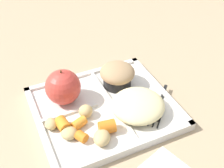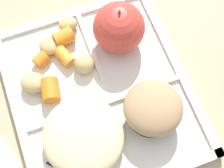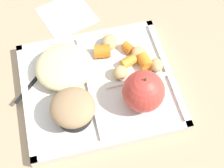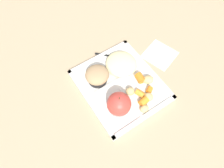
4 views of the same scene
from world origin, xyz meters
name	(u,v)px [view 2 (image 2 of 4)]	position (x,y,z in m)	size (l,w,h in m)	color
ground	(101,95)	(0.00, 0.00, 0.00)	(6.00, 6.00, 0.00)	tan
lunch_tray	(100,93)	(0.00, 0.00, 0.01)	(0.30, 0.27, 0.02)	silver
green_apple	(119,28)	(-0.07, 0.06, 0.05)	(0.08, 0.08, 0.09)	#C63D33
bran_muffin	(153,109)	(0.06, 0.06, 0.04)	(0.08, 0.08, 0.06)	black
carrot_slice_back	(65,57)	(-0.07, -0.03, 0.02)	(0.02, 0.02, 0.03)	orange
carrot_slice_near_corner	(64,37)	(-0.10, -0.02, 0.03)	(0.03, 0.03, 0.03)	orange
carrot_slice_small	(50,90)	(-0.02, -0.07, 0.03)	(0.03, 0.03, 0.03)	orange
carrot_slice_edge	(41,60)	(-0.08, -0.07, 0.02)	(0.02, 0.02, 0.02)	orange
potato_chunk_corner	(34,83)	(-0.04, -0.09, 0.03)	(0.04, 0.03, 0.03)	tan
potato_chunk_large	(50,45)	(-0.10, -0.05, 0.02)	(0.03, 0.03, 0.02)	tan
potato_chunk_wedge	(68,24)	(-0.12, -0.01, 0.02)	(0.03, 0.03, 0.02)	tan
potato_chunk_browned	(84,64)	(-0.05, -0.01, 0.03)	(0.03, 0.03, 0.03)	tan
egg_noodle_pile	(83,136)	(0.06, -0.05, 0.03)	(0.12, 0.11, 0.04)	beige
meatball_back	(87,154)	(0.09, -0.05, 0.03)	(0.04, 0.04, 0.04)	#755B4C
meatball_side	(86,117)	(0.03, -0.03, 0.03)	(0.03, 0.03, 0.03)	brown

